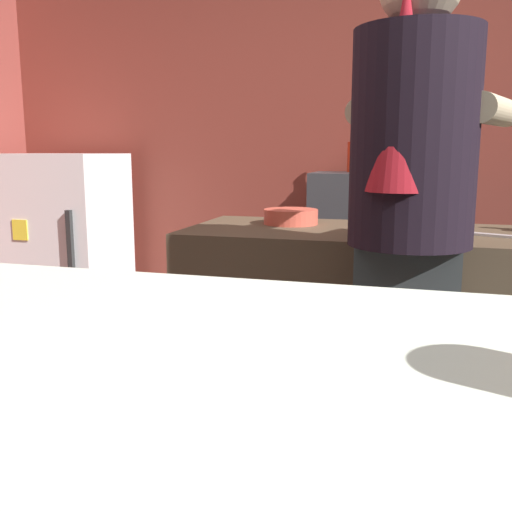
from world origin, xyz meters
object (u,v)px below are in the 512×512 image
Objects in this scene: mini_fridge at (65,247)px; mixing_bowl at (291,217)px; bartender at (409,217)px; bottle_vinegar at (398,154)px; bottle_hot_sauce at (353,155)px; bottle_soy at (414,160)px; bottle_olive_oil at (367,158)px; chefs_knife at (499,236)px.

mini_fridge reaches higher than mixing_bowl.
mini_fridge is at bearing 72.82° from bartender.
mixing_bowl is at bearing -106.98° from bottle_vinegar.
bottle_hot_sauce is (-0.37, 1.73, 0.16)m from bartender.
mini_fridge is 2.61m from bartender.
bottle_soy reaches higher than mixing_bowl.
bottle_vinegar is 1.25× the size of bottle_olive_oil.
bartender reaches higher than bottle_olive_oil.
mixing_bowl reaches higher than chefs_knife.
bottle_olive_oil reaches higher than mixing_bowl.
bottle_vinegar reaches higher than chefs_knife.
bottle_olive_oil reaches higher than bottle_soy.
bartender is 0.72m from mixing_bowl.
bottle_vinegar reaches higher than bottle_soy.
mini_fridge is 0.68× the size of bartender.
bartender reaches higher than bottle_hot_sauce.
mixing_bowl is at bearing -170.49° from chefs_knife.
bartender reaches higher than mixing_bowl.
bartender is 8.13× the size of bottle_olive_oil.
bottle_hot_sauce is (-0.10, 0.18, 0.01)m from bottle_olive_oil.
bottle_hot_sauce is at bearing 29.52° from bartender.
mixing_bowl is 0.80× the size of bottle_vinegar.
bartender is at bearing -89.07° from bottle_soy.
bottle_olive_oil is at bearing -138.79° from bottle_vinegar.
chefs_knife is 1.50m from bottle_hot_sauce.
mini_fridge is at bearing 150.96° from mixing_bowl.
mini_fridge is at bearing -173.87° from bottle_vinegar.
bottle_vinegar is at bearing 73.02° from mixing_bowl.
bartender is at bearing -78.06° from bottle_hot_sauce.
chefs_knife is 1.29m from bottle_olive_oil.
bottle_olive_oil is 0.85× the size of bottle_hot_sauce.
mixing_bowl is (-0.46, 0.55, -0.07)m from bartender.
mixing_bowl is at bearing -112.10° from bottle_soy.
bottle_hot_sauce reaches higher than bottle_soy.
mini_fridge is at bearing -171.55° from bottle_hot_sauce.
bartender reaches higher than bottle_vinegar.
bottle_olive_oil is at bearing -62.20° from bottle_hot_sauce.
bottle_olive_oil is (-0.55, 1.14, 0.24)m from chefs_knife.
bottle_olive_oil reaches higher than mini_fridge.
mini_fridge is at bearing -177.61° from bottle_olive_oil.
mixing_bowl is 0.85× the size of bottle_hot_sauce.
bottle_vinegar is at bearing 127.48° from chefs_knife.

